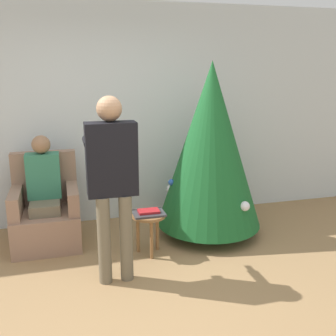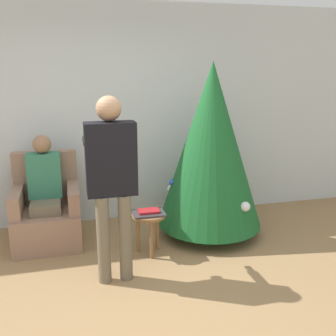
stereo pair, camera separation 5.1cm
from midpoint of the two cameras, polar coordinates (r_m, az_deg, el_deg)
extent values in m
plane|color=#99754C|center=(3.33, -5.95, -21.19)|extent=(14.00, 14.00, 0.00)
cube|color=silver|center=(4.96, -10.59, 7.44)|extent=(8.00, 0.06, 2.70)
cylinder|color=brown|center=(4.79, 5.52, -8.58)|extent=(0.10, 0.10, 0.13)
cone|color=#195B28|center=(4.50, 5.83, 3.27)|extent=(1.21, 1.21, 1.87)
sphere|color=white|center=(4.84, 0.01, -3.06)|extent=(0.10, 0.10, 0.10)
sphere|color=white|center=(4.35, 10.76, -5.46)|extent=(0.11, 0.11, 0.11)
sphere|color=#2856B2|center=(4.51, 0.16, -2.09)|extent=(0.07, 0.07, 0.07)
sphere|color=#2856B2|center=(4.69, 9.25, 2.98)|extent=(0.08, 0.08, 0.08)
cube|color=#93705B|center=(4.65, -17.43, -8.17)|extent=(0.72, 0.75, 0.40)
cube|color=#93705B|center=(4.78, -17.76, -1.24)|extent=(0.72, 0.14, 0.60)
cube|color=#93705B|center=(4.56, -21.48, -4.57)|extent=(0.12, 0.68, 0.25)
cube|color=#93705B|center=(4.53, -13.97, -4.11)|extent=(0.12, 0.68, 0.25)
cylinder|color=#6B604C|center=(4.47, -18.80, -9.21)|extent=(0.11, 0.11, 0.40)
cylinder|color=#6B604C|center=(4.46, -16.21, -9.07)|extent=(0.11, 0.11, 0.40)
cube|color=#6B604C|center=(4.51, -17.70, -5.35)|extent=(0.32, 0.40, 0.12)
cube|color=#337A5B|center=(4.56, -17.93, -1.06)|extent=(0.36, 0.20, 0.50)
sphere|color=#936B4C|center=(4.48, -18.27, 3.25)|extent=(0.20, 0.20, 0.20)
cylinder|color=#6B604C|center=(3.66, -9.64, -10.35)|extent=(0.12, 0.12, 0.82)
cylinder|color=#6B604C|center=(3.68, -6.50, -10.09)|extent=(0.12, 0.12, 0.82)
cube|color=black|center=(3.49, -8.62, 1.28)|extent=(0.44, 0.20, 0.65)
sphere|color=tan|center=(3.45, -8.96, 8.51)|extent=(0.22, 0.22, 0.22)
cylinder|color=black|center=(3.63, -12.01, 3.76)|extent=(0.08, 0.30, 0.08)
cylinder|color=black|center=(3.67, -6.11, 4.10)|extent=(0.08, 0.30, 0.08)
cube|color=white|center=(3.86, -6.56, 4.59)|extent=(0.04, 0.14, 0.04)
cylinder|color=olive|center=(4.14, -3.17, -6.88)|extent=(0.35, 0.35, 0.03)
cylinder|color=olive|center=(4.12, -2.76, -10.37)|extent=(0.04, 0.04, 0.42)
cylinder|color=olive|center=(4.31, -1.89, -9.22)|extent=(0.04, 0.04, 0.42)
cylinder|color=olive|center=(4.27, -4.73, -9.50)|extent=(0.04, 0.04, 0.42)
cube|color=#38383D|center=(4.13, -3.18, -6.55)|extent=(0.33, 0.25, 0.02)
cube|color=#B21E23|center=(4.13, -3.18, -6.27)|extent=(0.22, 0.14, 0.02)
camera|label=1|loc=(0.03, -90.37, -0.10)|focal=42.00mm
camera|label=2|loc=(0.03, 89.63, 0.10)|focal=42.00mm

